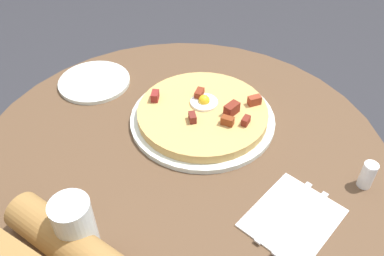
{
  "coord_description": "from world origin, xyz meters",
  "views": [
    {
      "loc": [
        0.52,
        0.35,
        1.35
      ],
      "look_at": [
        -0.05,
        -0.0,
        0.74
      ],
      "focal_mm": 37.78,
      "sensor_mm": 36.0,
      "label": 1
    }
  ],
  "objects_px": {
    "pizza_plate": "(202,119)",
    "breakfast_pizza": "(203,113)",
    "fork": "(302,222)",
    "salt_shaker": "(367,175)",
    "bread_plate": "(94,82)",
    "water_glass": "(75,226)",
    "knife": "(285,211)",
    "dining_table": "(182,198)"
  },
  "relations": [
    {
      "from": "fork",
      "to": "salt_shaker",
      "type": "relative_size",
      "value": 3.04
    },
    {
      "from": "fork",
      "to": "salt_shaker",
      "type": "bearing_deg",
      "value": -14.51
    },
    {
      "from": "bread_plate",
      "to": "knife",
      "type": "xyz_separation_m",
      "value": [
        0.13,
        0.59,
        0.0
      ]
    },
    {
      "from": "salt_shaker",
      "to": "breakfast_pizza",
      "type": "bearing_deg",
      "value": -89.96
    },
    {
      "from": "breakfast_pizza",
      "to": "bread_plate",
      "type": "xyz_separation_m",
      "value": [
        0.02,
        -0.32,
        -0.02
      ]
    },
    {
      "from": "bread_plate",
      "to": "water_glass",
      "type": "height_order",
      "value": "water_glass"
    },
    {
      "from": "dining_table",
      "to": "water_glass",
      "type": "bearing_deg",
      "value": -4.2
    },
    {
      "from": "water_glass",
      "to": "salt_shaker",
      "type": "height_order",
      "value": "water_glass"
    },
    {
      "from": "breakfast_pizza",
      "to": "fork",
      "type": "xyz_separation_m",
      "value": [
        0.16,
        0.3,
        -0.02
      ]
    },
    {
      "from": "bread_plate",
      "to": "pizza_plate",
      "type": "bearing_deg",
      "value": 93.77
    },
    {
      "from": "pizza_plate",
      "to": "breakfast_pizza",
      "type": "distance_m",
      "value": 0.02
    },
    {
      "from": "dining_table",
      "to": "bread_plate",
      "type": "relative_size",
      "value": 4.87
    },
    {
      "from": "pizza_plate",
      "to": "knife",
      "type": "height_order",
      "value": "pizza_plate"
    },
    {
      "from": "salt_shaker",
      "to": "pizza_plate",
      "type": "bearing_deg",
      "value": -89.82
    },
    {
      "from": "bread_plate",
      "to": "water_glass",
      "type": "xyz_separation_m",
      "value": [
        0.38,
        0.31,
        0.05
      ]
    },
    {
      "from": "dining_table",
      "to": "knife",
      "type": "xyz_separation_m",
      "value": [
        0.04,
        0.26,
        0.18
      ]
    },
    {
      "from": "water_glass",
      "to": "fork",
      "type": "bearing_deg",
      "value": 127.8
    },
    {
      "from": "bread_plate",
      "to": "dining_table",
      "type": "bearing_deg",
      "value": 75.08
    },
    {
      "from": "dining_table",
      "to": "water_glass",
      "type": "distance_m",
      "value": 0.37
    },
    {
      "from": "water_glass",
      "to": "breakfast_pizza",
      "type": "bearing_deg",
      "value": 178.16
    },
    {
      "from": "fork",
      "to": "breakfast_pizza",
      "type": "bearing_deg",
      "value": 73.43
    },
    {
      "from": "bread_plate",
      "to": "salt_shaker",
      "type": "relative_size",
      "value": 3.15
    },
    {
      "from": "pizza_plate",
      "to": "breakfast_pizza",
      "type": "relative_size",
      "value": 1.12
    },
    {
      "from": "pizza_plate",
      "to": "water_glass",
      "type": "xyz_separation_m",
      "value": [
        0.4,
        -0.01,
        0.05
      ]
    },
    {
      "from": "knife",
      "to": "fork",
      "type": "bearing_deg",
      "value": -90.0
    },
    {
      "from": "pizza_plate",
      "to": "breakfast_pizza",
      "type": "xyz_separation_m",
      "value": [
        -0.0,
        0.0,
        0.02
      ]
    },
    {
      "from": "salt_shaker",
      "to": "bread_plate",
      "type": "bearing_deg",
      "value": -88.17
    },
    {
      "from": "knife",
      "to": "water_glass",
      "type": "bearing_deg",
      "value": 142.56
    },
    {
      "from": "pizza_plate",
      "to": "fork",
      "type": "relative_size",
      "value": 1.89
    },
    {
      "from": "pizza_plate",
      "to": "bread_plate",
      "type": "xyz_separation_m",
      "value": [
        0.02,
        -0.32,
        -0.0
      ]
    },
    {
      "from": "dining_table",
      "to": "water_glass",
      "type": "relative_size",
      "value": 7.94
    },
    {
      "from": "breakfast_pizza",
      "to": "water_glass",
      "type": "bearing_deg",
      "value": -1.84
    },
    {
      "from": "breakfast_pizza",
      "to": "water_glass",
      "type": "xyz_separation_m",
      "value": [
        0.4,
        -0.01,
        0.03
      ]
    },
    {
      "from": "pizza_plate",
      "to": "fork",
      "type": "bearing_deg",
      "value": 62.98
    },
    {
      "from": "bread_plate",
      "to": "fork",
      "type": "xyz_separation_m",
      "value": [
        0.13,
        0.62,
        0.0
      ]
    },
    {
      "from": "dining_table",
      "to": "breakfast_pizza",
      "type": "height_order",
      "value": "breakfast_pizza"
    },
    {
      "from": "pizza_plate",
      "to": "bread_plate",
      "type": "height_order",
      "value": "pizza_plate"
    },
    {
      "from": "bread_plate",
      "to": "fork",
      "type": "height_order",
      "value": "bread_plate"
    },
    {
      "from": "dining_table",
      "to": "salt_shaker",
      "type": "height_order",
      "value": "salt_shaker"
    },
    {
      "from": "breakfast_pizza",
      "to": "fork",
      "type": "bearing_deg",
      "value": 62.78
    },
    {
      "from": "breakfast_pizza",
      "to": "knife",
      "type": "bearing_deg",
      "value": 60.85
    },
    {
      "from": "bread_plate",
      "to": "fork",
      "type": "distance_m",
      "value": 0.64
    }
  ]
}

